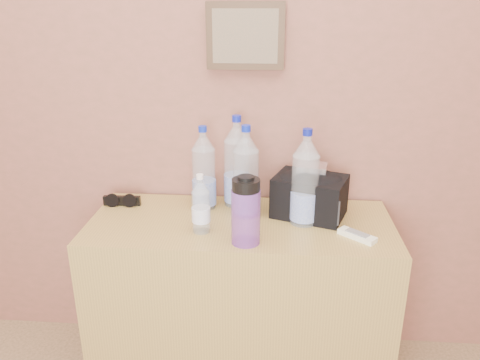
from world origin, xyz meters
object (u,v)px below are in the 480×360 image
at_px(pet_large_c, 246,176).
at_px(nalgene_bottle, 246,211).
at_px(pet_large_d, 305,183).
at_px(ac_remote, 357,236).
at_px(foil_packet, 312,167).
at_px(pet_large_b, 237,166).
at_px(pet_large_a, 204,172).
at_px(sunglasses, 122,201).
at_px(dresser, 240,301).
at_px(pet_small, 201,207).
at_px(toiletry_bag, 310,194).

height_order(pet_large_c, nalgene_bottle, pet_large_c).
height_order(pet_large_d, ac_remote, pet_large_d).
height_order(pet_large_c, foil_packet, pet_large_c).
bearing_deg(pet_large_b, foil_packet, -12.79).
height_order(pet_large_c, pet_large_d, pet_large_d).
bearing_deg(pet_large_c, pet_large_a, 160.88).
relative_size(sunglasses, ac_remote, 1.10).
bearing_deg(pet_large_c, foil_packet, 7.44).
height_order(dresser, pet_small, pet_small).
height_order(pet_large_d, foil_packet, pet_large_d).
height_order(pet_small, sunglasses, pet_small).
xyz_separation_m(pet_large_c, toiletry_bag, (0.25, 0.01, -0.07)).
relative_size(dresser, pet_small, 5.25).
bearing_deg(dresser, pet_large_b, 99.61).
xyz_separation_m(dresser, pet_small, (-0.14, -0.09, 0.46)).
relative_size(pet_large_a, pet_small, 1.53).
relative_size(pet_large_d, foil_packet, 3.33).
distance_m(pet_large_d, foil_packet, 0.10).
bearing_deg(foil_packet, dresser, -159.65).
bearing_deg(pet_small, ac_remote, -1.05).
xyz_separation_m(pet_small, foil_packet, (0.41, 0.20, 0.10)).
relative_size(pet_large_c, sunglasses, 2.36).
height_order(dresser, pet_large_b, pet_large_b).
distance_m(toiletry_bag, foil_packet, 0.10).
bearing_deg(toiletry_bag, nalgene_bottle, -114.21).
xyz_separation_m(pet_large_d, pet_small, (-0.38, -0.10, -0.07)).
relative_size(toiletry_bag, foil_packet, 2.41).
xyz_separation_m(pet_large_a, toiletry_bag, (0.42, -0.05, -0.06)).
height_order(dresser, sunglasses, sunglasses).
bearing_deg(pet_large_b, ac_remote, -31.01).
relative_size(pet_large_a, foil_packet, 3.08).
bearing_deg(toiletry_bag, pet_large_a, -167.01).
bearing_deg(nalgene_bottle, pet_large_b, 100.03).
xyz_separation_m(pet_large_d, sunglasses, (-0.74, 0.11, -0.14)).
height_order(pet_small, foil_packet, pet_small).
xyz_separation_m(pet_large_c, pet_large_d, (0.22, -0.06, 0.00)).
relative_size(dresser, nalgene_bottle, 4.73).
height_order(pet_large_c, ac_remote, pet_large_c).
xyz_separation_m(nalgene_bottle, ac_remote, (0.40, 0.06, -0.11)).
relative_size(pet_large_a, pet_large_d, 0.93).
bearing_deg(toiletry_bag, ac_remote, -29.61).
bearing_deg(ac_remote, nalgene_bottle, -130.54).
xyz_separation_m(pet_large_b, foil_packet, (0.30, -0.07, 0.03)).
relative_size(pet_large_a, pet_large_b, 0.91).
distance_m(dresser, pet_large_b, 0.56).
distance_m(pet_small, toiletry_bag, 0.44).
bearing_deg(pet_small, pet_large_a, 95.45).
relative_size(pet_small, nalgene_bottle, 0.90).
relative_size(pet_large_c, toiletry_bag, 1.36).
xyz_separation_m(dresser, toiletry_bag, (0.27, 0.08, 0.46)).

